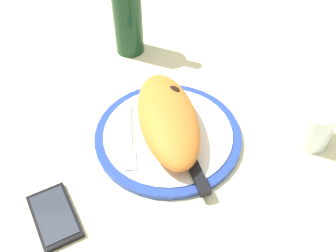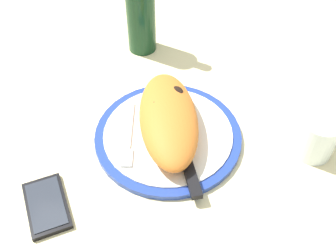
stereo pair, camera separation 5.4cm
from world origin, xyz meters
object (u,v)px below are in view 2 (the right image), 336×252
(knife, at_px, (186,162))
(water_glass, at_px, (316,139))
(plate, at_px, (168,135))
(calzone, at_px, (170,119))
(smartphone, at_px, (47,205))
(wine_bottle, at_px, (141,11))
(fork, at_px, (129,139))

(knife, xyz_separation_m, water_glass, (-0.06, 0.24, 0.02))
(plate, height_order, knife, knife)
(plate, distance_m, calzone, 0.04)
(smartphone, bearing_deg, knife, 113.52)
(water_glass, bearing_deg, wine_bottle, -129.26)
(calzone, height_order, wine_bottle, wine_bottle)
(smartphone, bearing_deg, wine_bottle, 166.78)
(calzone, height_order, water_glass, water_glass)
(fork, relative_size, smartphone, 1.24)
(fork, height_order, smartphone, fork)
(calzone, xyz_separation_m, smartphone, (0.18, -0.20, -0.04))
(calzone, relative_size, wine_bottle, 0.99)
(fork, xyz_separation_m, knife, (0.05, 0.11, 0.00))
(wine_bottle, bearing_deg, calzone, 18.04)
(smartphone, xyz_separation_m, water_glass, (-0.16, 0.48, 0.03))
(knife, height_order, wine_bottle, wine_bottle)
(plate, relative_size, fork, 1.77)
(knife, height_order, water_glass, water_glass)
(plate, xyz_separation_m, knife, (0.07, 0.04, 0.01))
(plate, xyz_separation_m, smartphone, (0.17, -0.20, -0.00))
(water_glass, bearing_deg, smartphone, -71.05)
(calzone, height_order, knife, calzone)
(plate, height_order, calzone, calzone)
(plate, height_order, fork, fork)
(fork, bearing_deg, smartphone, -39.16)
(wine_bottle, bearing_deg, smartphone, -13.22)
(fork, bearing_deg, knife, 67.60)
(water_glass, bearing_deg, fork, -87.75)
(calzone, xyz_separation_m, water_glass, (0.02, 0.28, -0.01))
(calzone, xyz_separation_m, fork, (0.03, -0.08, -0.03))
(smartphone, relative_size, water_glass, 1.56)
(plate, distance_m, fork, 0.08)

